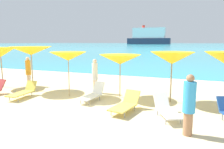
% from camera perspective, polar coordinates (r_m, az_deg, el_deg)
% --- Properties ---
extents(ground_plane, '(50.00, 100.00, 0.30)m').
position_cam_1_polar(ground_plane, '(17.34, 6.38, -0.30)').
color(ground_plane, beige).
extents(ocean_water, '(650.00, 440.00, 0.02)m').
position_cam_1_polar(ocean_water, '(235.39, 20.38, 7.70)').
color(ocean_water, '#38B7CC').
rests_on(ocean_water, ground_plane).
extents(umbrella_0, '(1.82, 1.82, 2.30)m').
position_cam_1_polar(umbrella_0, '(13.54, -28.21, 5.39)').
color(umbrella_0, '#9E7F59').
rests_on(umbrella_0, ground_plane).
extents(umbrella_1, '(2.19, 2.19, 2.37)m').
position_cam_1_polar(umbrella_1, '(11.80, -21.27, 6.05)').
color(umbrella_1, '#9E7F59').
rests_on(umbrella_1, ground_plane).
extents(umbrella_2, '(1.92, 1.92, 2.14)m').
position_cam_1_polar(umbrella_2, '(10.07, -11.88, 4.88)').
color(umbrella_2, '#9E7F59').
rests_on(umbrella_2, ground_plane).
extents(umbrella_3, '(2.11, 2.11, 2.03)m').
position_cam_1_polar(umbrella_3, '(9.69, 2.23, 4.12)').
color(umbrella_3, '#9E7F59').
rests_on(umbrella_3, ground_plane).
extents(umbrella_4, '(1.92, 1.92, 2.19)m').
position_cam_1_polar(umbrella_4, '(9.22, 16.08, 4.34)').
color(umbrella_4, '#9E7F59').
rests_on(umbrella_4, ground_plane).
extents(lounge_chair_0, '(0.87, 1.62, 0.71)m').
position_cam_1_polar(lounge_chair_0, '(7.91, 3.71, -8.04)').
color(lounge_chair_0, '#D8BF4C').
rests_on(lounge_chair_0, ground_plane).
extents(lounge_chair_1, '(1.22, 1.69, 0.72)m').
position_cam_1_polar(lounge_chair_1, '(7.57, 14.62, -9.00)').
color(lounge_chair_1, white).
rests_on(lounge_chair_1, ground_plane).
extents(lounge_chair_3, '(0.64, 1.56, 0.70)m').
position_cam_1_polar(lounge_chair_3, '(10.69, -23.09, -4.28)').
color(lounge_chair_3, '#D8BF4C').
rests_on(lounge_chair_3, ground_plane).
extents(lounge_chair_5, '(0.69, 1.54, 0.77)m').
position_cam_1_polar(lounge_chair_5, '(9.32, -5.34, -5.34)').
color(lounge_chair_5, white).
rests_on(lounge_chair_5, ground_plane).
extents(beachgoer_0, '(0.31, 0.31, 1.73)m').
position_cam_1_polar(beachgoer_0, '(13.37, -21.89, 1.04)').
color(beachgoer_0, beige).
rests_on(beachgoer_0, ground_plane).
extents(beachgoer_2, '(0.29, 0.29, 1.75)m').
position_cam_1_polar(beachgoer_2, '(10.68, -4.70, -0.06)').
color(beachgoer_2, beige).
rests_on(beachgoer_2, ground_plane).
extents(beachgoer_3, '(0.34, 0.34, 1.74)m').
position_cam_1_polar(beachgoer_3, '(6.19, 20.29, -7.47)').
color(beachgoer_3, '#A3704C').
rests_on(beachgoer_3, ground_plane).
extents(cruise_ship, '(49.98, 9.87, 22.04)m').
position_cam_1_polar(cruise_ship, '(252.76, 9.95, 10.08)').
color(cruise_ship, '#262D47').
rests_on(cruise_ship, ocean_water).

